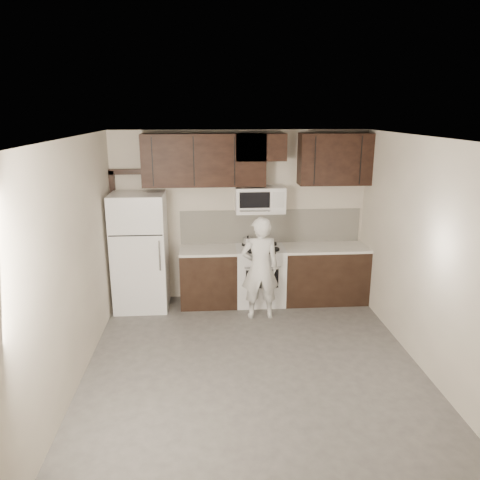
{
  "coord_description": "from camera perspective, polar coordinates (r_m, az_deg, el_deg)",
  "views": [
    {
      "loc": [
        -0.52,
        -5.03,
        2.98
      ],
      "look_at": [
        -0.09,
        0.9,
        1.33
      ],
      "focal_mm": 35.0,
      "sensor_mm": 36.0,
      "label": 1
    }
  ],
  "objects": [
    {
      "name": "back_wall",
      "position": [
        7.48,
        -0.04,
        2.92
      ],
      "size": [
        4.0,
        0.0,
        4.0
      ],
      "primitive_type": "plane",
      "rotation": [
        1.57,
        0.0,
        0.0
      ],
      "color": "#B9AE9D",
      "rests_on": "ground"
    },
    {
      "name": "saucepan",
      "position": [
        7.42,
        0.99,
        -0.15
      ],
      "size": [
        0.28,
        0.17,
        0.16
      ],
      "color": "silver",
      "rests_on": "stove"
    },
    {
      "name": "stove",
      "position": [
        7.45,
        2.44,
        -4.25
      ],
      "size": [
        0.76,
        0.66,
        0.94
      ],
      "color": "white",
      "rests_on": "floor"
    },
    {
      "name": "ceiling",
      "position": [
        5.06,
        1.83,
        12.34
      ],
      "size": [
        4.5,
        4.5,
        0.0
      ],
      "primitive_type": "plane",
      "rotation": [
        3.14,
        0.0,
        0.0
      ],
      "color": "white",
      "rests_on": "back_wall"
    },
    {
      "name": "refrigerator",
      "position": [
        7.3,
        -12.07,
        -1.4
      ],
      "size": [
        0.8,
        0.76,
        1.8
      ],
      "color": "white",
      "rests_on": "floor"
    },
    {
      "name": "backsplash",
      "position": [
        7.56,
        3.75,
        1.7
      ],
      "size": [
        2.9,
        0.02,
        0.54
      ],
      "primitive_type": "cube",
      "color": "white",
      "rests_on": "counter_run"
    },
    {
      "name": "door_trim",
      "position": [
        7.57,
        -14.67,
        1.78
      ],
      "size": [
        0.5,
        0.08,
        2.12
      ],
      "color": "black",
      "rests_on": "floor"
    },
    {
      "name": "microwave",
      "position": [
        7.26,
        2.44,
        4.94
      ],
      "size": [
        0.76,
        0.42,
        0.4
      ],
      "color": "white",
      "rests_on": "upper_cabinets"
    },
    {
      "name": "baking_tray",
      "position": [
        7.14,
        2.75,
        -1.25
      ],
      "size": [
        0.46,
        0.37,
        0.02
      ],
      "primitive_type": "cube",
      "rotation": [
        0.0,
        0.0,
        -0.16
      ],
      "color": "black",
      "rests_on": "counter_run"
    },
    {
      "name": "person",
      "position": [
        6.82,
        2.45,
        -3.45
      ],
      "size": [
        0.57,
        0.38,
        1.53
      ],
      "primitive_type": "imported",
      "rotation": [
        0.0,
        0.0,
        3.17
      ],
      "color": "white",
      "rests_on": "floor"
    },
    {
      "name": "counter_run",
      "position": [
        7.5,
        4.75,
        -4.22
      ],
      "size": [
        2.95,
        0.64,
        0.91
      ],
      "color": "black",
      "rests_on": "floor"
    },
    {
      "name": "floor",
      "position": [
        5.87,
        1.6,
        -15.01
      ],
      "size": [
        4.5,
        4.5,
        0.0
      ],
      "primitive_type": "plane",
      "color": "#4E4C49",
      "rests_on": "ground"
    },
    {
      "name": "pizza",
      "position": [
        7.14,
        2.76,
        -1.09
      ],
      "size": [
        0.32,
        0.32,
        0.02
      ],
      "primitive_type": "cylinder",
      "rotation": [
        0.0,
        0.0,
        -0.16
      ],
      "color": "#CCB289",
      "rests_on": "baking_tray"
    },
    {
      "name": "upper_cabinets",
      "position": [
        7.18,
        1.74,
        9.93
      ],
      "size": [
        3.48,
        0.35,
        0.78
      ],
      "color": "black",
      "rests_on": "back_wall"
    }
  ]
}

